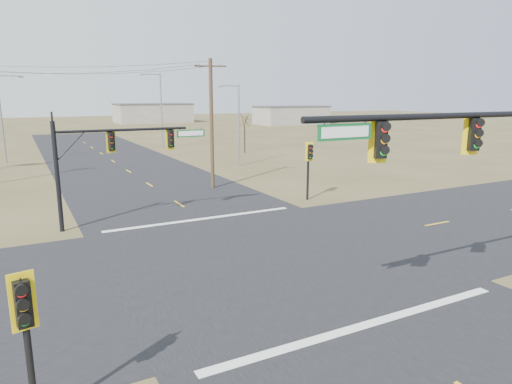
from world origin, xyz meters
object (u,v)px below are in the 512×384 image
pedestal_signal_sw (24,315)px  streetlight_b (160,106)px  pedestal_signal_ne (309,158)px  streetlight_a (237,121)px  utility_pole_near (212,123)px  mast_arm_far (116,149)px  mast_arm_near (479,159)px  bare_tree_c (245,120)px  streetlight_c (3,114)px

pedestal_signal_sw → streetlight_b: size_ratio=0.36×
pedestal_signal_sw → streetlight_b: (18.85, 54.53, 3.12)m
pedestal_signal_ne → streetlight_a: bearing=101.2°
utility_pole_near → streetlight_a: size_ratio=1.19×
mast_arm_far → utility_pole_near: (8.93, 7.34, 0.87)m
pedestal_signal_sw → mast_arm_far: bearing=60.7°
mast_arm_far → mast_arm_near: bearing=-78.4°
streetlight_a → bare_tree_c: bearing=84.2°
streetlight_a → streetlight_b: 20.85m
mast_arm_near → streetlight_b: size_ratio=1.02×
streetlight_a → streetlight_c: streetlight_c is taller
mast_arm_far → pedestal_signal_ne: mast_arm_far is taller
pedestal_signal_ne → streetlight_b: size_ratio=0.40×
pedestal_signal_ne → pedestal_signal_sw: size_ratio=1.12×
pedestal_signal_ne → streetlight_a: size_ratio=0.49×
bare_tree_c → mast_arm_far: bearing=-128.5°
streetlight_c → bare_tree_c: bearing=-14.0°
mast_arm_far → pedestal_signal_sw: (-5.28, -16.48, -1.65)m
pedestal_signal_ne → mast_arm_far: bearing=-160.3°
utility_pole_near → bare_tree_c: size_ratio=1.87×
mast_arm_far → streetlight_a: streetlight_a is taller
utility_pole_near → streetlight_a: (7.05, 10.02, -0.48)m
pedestal_signal_ne → utility_pole_near: 8.86m
mast_arm_near → pedestal_signal_ne: bearing=98.4°
pedestal_signal_ne → streetlight_a: streetlight_a is taller
mast_arm_far → bare_tree_c: (21.85, 27.49, -0.13)m
mast_arm_near → streetlight_c: (-14.61, 48.32, 0.07)m
mast_arm_near → utility_pole_near: (0.38, 24.38, -0.09)m
mast_arm_far → streetlight_a: (15.98, 17.36, 0.39)m
streetlight_c → pedestal_signal_sw: bearing=-95.4°
mast_arm_near → streetlight_a: streetlight_a is taller
pedestal_signal_ne → pedestal_signal_sw: (-18.75, -16.54, -0.30)m
utility_pole_near → bare_tree_c: 23.96m
bare_tree_c → streetlight_a: bearing=-120.1°
utility_pole_near → bare_tree_c: bearing=57.3°
mast_arm_near → utility_pole_near: size_ratio=1.05×
pedestal_signal_ne → utility_pole_near: size_ratio=0.41×
streetlight_b → bare_tree_c: (8.28, -10.56, -1.61)m
utility_pole_near → mast_arm_far: bearing=-140.6°
pedestal_signal_ne → streetlight_b: streetlight_b is taller
bare_tree_c → mast_arm_near: bearing=-106.6°
pedestal_signal_ne → pedestal_signal_sw: pedestal_signal_ne is taller
mast_arm_near → mast_arm_far: (-8.55, 17.04, -0.96)m
utility_pole_near → streetlight_c: bearing=122.0°
mast_arm_near → mast_arm_far: mast_arm_near is taller
streetlight_a → streetlight_b: bearing=120.9°
pedestal_signal_ne → streetlight_c: bearing=141.5°
pedestal_signal_sw → streetlight_b: 57.78m
pedestal_signal_ne → pedestal_signal_sw: bearing=-119.1°
mast_arm_near → utility_pole_near: utility_pole_near is taller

